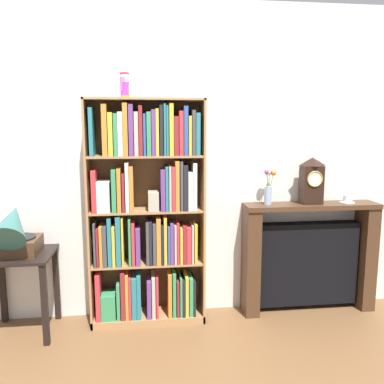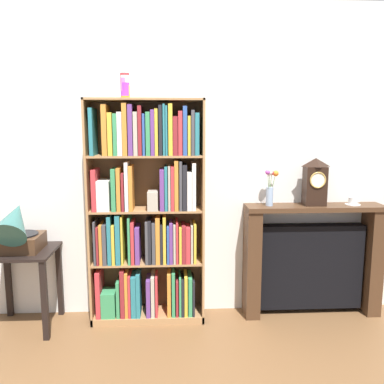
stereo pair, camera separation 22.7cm
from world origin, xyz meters
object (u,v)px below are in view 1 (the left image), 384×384
gramophone (15,232)px  mantel_clock (312,181)px  side_table_left (21,274)px  teacup_with_saucer (348,200)px  bookshelf (147,217)px  flower_vase (268,186)px  cup_stack (125,85)px  fireplace_mantel (308,258)px

gramophone → mantel_clock: size_ratio=1.21×
side_table_left → teacup_with_saucer: (2.74, 0.12, 0.51)m
bookshelf → flower_vase: bearing=1.7°
bookshelf → teacup_with_saucer: bearing=0.9°
bookshelf → cup_stack: 1.05m
side_table_left → gramophone: gramophone is taller
cup_stack → fireplace_mantel: 2.15m
side_table_left → teacup_with_saucer: 2.79m
mantel_clock → teacup_with_saucer: size_ratio=3.12×
bookshelf → fireplace_mantel: bearing=2.0°
gramophone → mantel_clock: (2.40, 0.19, 0.32)m
gramophone → fireplace_mantel: 2.45m
bookshelf → gramophone: bookshelf is taller
cup_stack → teacup_with_saucer: size_ratio=1.50×
gramophone → teacup_with_saucer: bearing=4.1°
bookshelf → gramophone: 1.01m
cup_stack → teacup_with_saucer: 2.12m
flower_vase → teacup_with_saucer: (0.72, -0.00, -0.13)m
cup_stack → teacup_with_saucer: bearing=1.0°
side_table_left → mantel_clock: mantel_clock is taller
flower_vase → side_table_left: bearing=-176.5°
cup_stack → gramophone: bearing=-169.1°
gramophone → mantel_clock: 2.43m
fireplace_mantel → teacup_with_saucer: bearing=-3.8°
cup_stack → fireplace_mantel: (1.57, 0.06, -1.47)m
fireplace_mantel → teacup_with_saucer: size_ratio=9.20×
bookshelf → fireplace_mantel: size_ratio=1.57×
bookshelf → mantel_clock: 1.43m
gramophone → bookshelf: bearing=9.7°
bookshelf → fireplace_mantel: (1.42, 0.05, -0.42)m
gramophone → teacup_with_saucer: gramophone is taller
bookshelf → gramophone: size_ratio=3.83×
cup_stack → flower_vase: bearing=1.9°
mantel_clock → flower_vase: mantel_clock is taller
bookshelf → flower_vase: (1.03, 0.03, 0.23)m
fireplace_mantel → flower_vase: flower_vase is taller
mantel_clock → flower_vase: 0.38m
fireplace_mantel → mantel_clock: (-0.01, -0.02, 0.69)m
fireplace_mantel → flower_vase: bearing=-177.5°
gramophone → side_table_left: bearing=90.0°
cup_stack → gramophone: size_ratio=0.40×
gramophone → flower_vase: bearing=5.7°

